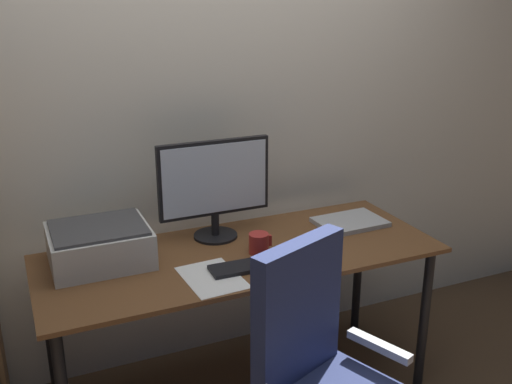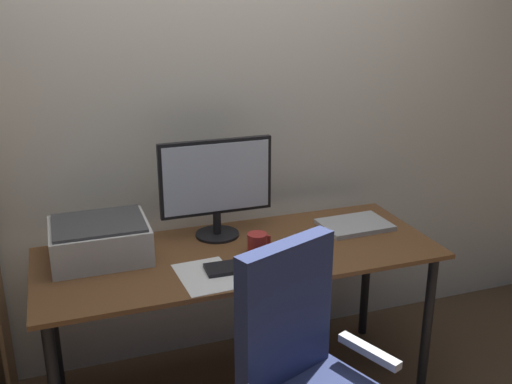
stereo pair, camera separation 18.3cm
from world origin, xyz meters
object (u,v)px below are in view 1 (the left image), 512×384
laptop (350,222)px  monitor (214,183)px  mouse (289,255)px  coffee_mug (259,243)px  printer (100,245)px  desk (241,269)px  keyboard (245,267)px

laptop → monitor: bearing=168.1°
monitor → mouse: 0.46m
coffee_mug → printer: bearing=164.4°
desk → mouse: bearing=-41.6°
monitor → printer: 0.56m
keyboard → laptop: laptop is taller
desk → coffee_mug: size_ratio=16.98×
monitor → laptop: (0.65, -0.12, -0.25)m
mouse → laptop: mouse is taller
laptop → printer: 1.18m
desk → laptop: bearing=7.6°
coffee_mug → printer: size_ratio=0.25×
desk → monitor: monitor is taller
laptop → keyboard: bearing=-161.6°
mouse → laptop: size_ratio=0.30×
coffee_mug → laptop: (0.53, 0.12, -0.03)m
keyboard → mouse: size_ratio=3.02×
printer → coffee_mug: bearing=-15.6°
monitor → mouse: monitor is taller
keyboard → laptop: size_ratio=0.91×
keyboard → coffee_mug: (0.11, 0.12, 0.04)m
mouse → laptop: (0.44, 0.22, -0.01)m
mouse → printer: (-0.73, 0.28, 0.06)m
laptop → printer: (-1.17, 0.06, 0.07)m
keyboard → coffee_mug: coffee_mug is taller
mouse → printer: printer is taller
coffee_mug → printer: printer is taller
desk → monitor: 0.39m
monitor → keyboard: size_ratio=1.77×
keyboard → laptop: 0.69m
keyboard → printer: size_ratio=0.72×
desk → keyboard: keyboard is taller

